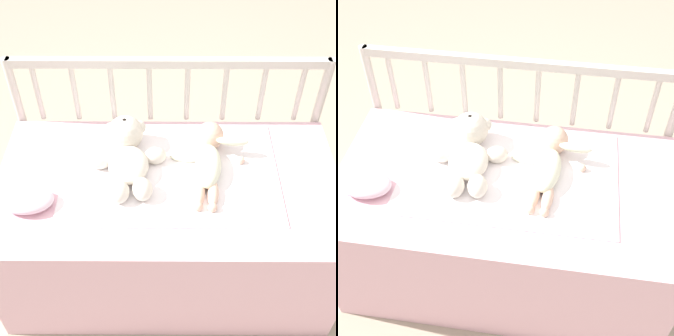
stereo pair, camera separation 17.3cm
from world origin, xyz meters
The scene contains 7 objects.
ground_plane centered at (0.00, 0.00, 0.00)m, with size 12.00×12.00×0.00m, color tan.
crib_mattress centered at (0.00, 0.00, 0.27)m, with size 1.31×0.70×0.55m.
crib_rail centered at (0.00, 0.37, 0.61)m, with size 1.31×0.04×0.85m.
blanket centered at (0.01, 0.05, 0.55)m, with size 0.82×0.54×0.01m.
teddy_bear centered at (-0.16, 0.10, 0.60)m, with size 0.31×0.40×0.14m.
baby centered at (0.16, 0.09, 0.59)m, with size 0.31×0.41×0.11m.
small_pillow centered at (-0.50, -0.12, 0.58)m, with size 0.19×0.13×0.06m.
Camera 1 is at (0.01, -1.19, 1.85)m, focal length 50.00 mm.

